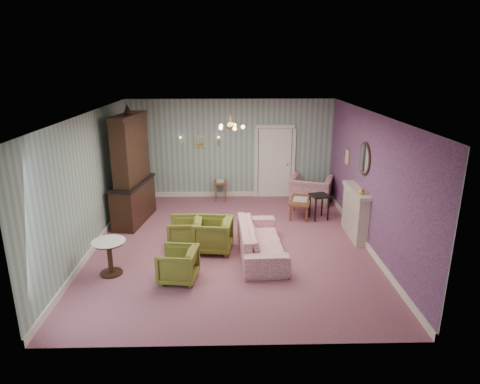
{
  "coord_description": "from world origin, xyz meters",
  "views": [
    {
      "loc": [
        -0.01,
        -8.61,
        3.93
      ],
      "look_at": [
        0.2,
        0.4,
        1.1
      ],
      "focal_mm": 31.35,
      "sensor_mm": 36.0,
      "label": 1
    }
  ],
  "objects_px": {
    "dresser": "(131,166)",
    "side_table_black": "(319,207)",
    "olive_chair_b": "(213,233)",
    "coffee_table": "(300,208)",
    "fireplace": "(355,213)",
    "sofa_chintz": "(261,235)",
    "olive_chair_a": "(178,263)",
    "olive_chair_c": "(185,231)",
    "pedestal_table": "(110,257)",
    "wingback_chair": "(311,185)"
  },
  "relations": [
    {
      "from": "wingback_chair",
      "to": "pedestal_table",
      "type": "xyz_separation_m",
      "value": [
        -4.62,
        -4.18,
        -0.16
      ]
    },
    {
      "from": "olive_chair_a",
      "to": "dresser",
      "type": "distance_m",
      "value": 3.57
    },
    {
      "from": "dresser",
      "to": "side_table_black",
      "type": "height_order",
      "value": "dresser"
    },
    {
      "from": "sofa_chintz",
      "to": "fireplace",
      "type": "distance_m",
      "value": 2.44
    },
    {
      "from": "sofa_chintz",
      "to": "dresser",
      "type": "xyz_separation_m",
      "value": [
        -3.08,
        2.02,
        1.01
      ]
    },
    {
      "from": "olive_chair_a",
      "to": "dresser",
      "type": "xyz_separation_m",
      "value": [
        -1.46,
        3.07,
        1.09
      ]
    },
    {
      "from": "fireplace",
      "to": "coffee_table",
      "type": "bearing_deg",
      "value": 128.09
    },
    {
      "from": "sofa_chintz",
      "to": "fireplace",
      "type": "height_order",
      "value": "fireplace"
    },
    {
      "from": "olive_chair_c",
      "to": "fireplace",
      "type": "height_order",
      "value": "fireplace"
    },
    {
      "from": "coffee_table",
      "to": "side_table_black",
      "type": "xyz_separation_m",
      "value": [
        0.45,
        -0.21,
        0.09
      ]
    },
    {
      "from": "fireplace",
      "to": "coffee_table",
      "type": "height_order",
      "value": "fireplace"
    },
    {
      "from": "fireplace",
      "to": "coffee_table",
      "type": "distance_m",
      "value": 1.73
    },
    {
      "from": "olive_chair_a",
      "to": "coffee_table",
      "type": "height_order",
      "value": "olive_chair_a"
    },
    {
      "from": "olive_chair_b",
      "to": "coffee_table",
      "type": "xyz_separation_m",
      "value": [
        2.21,
        2.05,
        -0.16
      ]
    },
    {
      "from": "olive_chair_a",
      "to": "sofa_chintz",
      "type": "bearing_deg",
      "value": 130.03
    },
    {
      "from": "olive_chair_c",
      "to": "wingback_chair",
      "type": "height_order",
      "value": "wingback_chair"
    },
    {
      "from": "sofa_chintz",
      "to": "side_table_black",
      "type": "bearing_deg",
      "value": -41.13
    },
    {
      "from": "pedestal_table",
      "to": "fireplace",
      "type": "bearing_deg",
      "value": 18.28
    },
    {
      "from": "fireplace",
      "to": "pedestal_table",
      "type": "distance_m",
      "value": 5.46
    },
    {
      "from": "fireplace",
      "to": "pedestal_table",
      "type": "height_order",
      "value": "fireplace"
    },
    {
      "from": "olive_chair_b",
      "to": "side_table_black",
      "type": "bearing_deg",
      "value": 131.63
    },
    {
      "from": "olive_chair_b",
      "to": "fireplace",
      "type": "relative_size",
      "value": 0.57
    },
    {
      "from": "olive_chair_c",
      "to": "sofa_chintz",
      "type": "xyz_separation_m",
      "value": [
        1.63,
        -0.42,
        0.07
      ]
    },
    {
      "from": "coffee_table",
      "to": "side_table_black",
      "type": "height_order",
      "value": "side_table_black"
    },
    {
      "from": "olive_chair_b",
      "to": "dresser",
      "type": "distance_m",
      "value": 2.93
    },
    {
      "from": "olive_chair_b",
      "to": "wingback_chair",
      "type": "height_order",
      "value": "wingback_chair"
    },
    {
      "from": "dresser",
      "to": "side_table_black",
      "type": "distance_m",
      "value": 4.86
    },
    {
      "from": "olive_chair_c",
      "to": "olive_chair_b",
      "type": "bearing_deg",
      "value": 71.78
    },
    {
      "from": "olive_chair_a",
      "to": "olive_chair_c",
      "type": "xyz_separation_m",
      "value": [
        -0.01,
        1.47,
        0.02
      ]
    },
    {
      "from": "coffee_table",
      "to": "pedestal_table",
      "type": "relative_size",
      "value": 1.33
    },
    {
      "from": "fireplace",
      "to": "pedestal_table",
      "type": "relative_size",
      "value": 2.01
    },
    {
      "from": "dresser",
      "to": "pedestal_table",
      "type": "relative_size",
      "value": 4.16
    },
    {
      "from": "sofa_chintz",
      "to": "wingback_chair",
      "type": "xyz_separation_m",
      "value": [
        1.68,
        3.41,
        0.07
      ]
    },
    {
      "from": "olive_chair_b",
      "to": "pedestal_table",
      "type": "xyz_separation_m",
      "value": [
        -1.93,
        -1.0,
        -0.05
      ]
    },
    {
      "from": "olive_chair_a",
      "to": "fireplace",
      "type": "bearing_deg",
      "value": 124.23
    },
    {
      "from": "side_table_black",
      "to": "sofa_chintz",
      "type": "bearing_deg",
      "value": -128.69
    },
    {
      "from": "fireplace",
      "to": "olive_chair_a",
      "type": "bearing_deg",
      "value": -152.77
    },
    {
      "from": "sofa_chintz",
      "to": "side_table_black",
      "type": "xyz_separation_m",
      "value": [
        1.65,
        2.06,
        -0.11
      ]
    },
    {
      "from": "olive_chair_c",
      "to": "fireplace",
      "type": "xyz_separation_m",
      "value": [
        3.87,
        0.51,
        0.21
      ]
    },
    {
      "from": "olive_chair_a",
      "to": "olive_chair_c",
      "type": "height_order",
      "value": "olive_chair_c"
    },
    {
      "from": "sofa_chintz",
      "to": "side_table_black",
      "type": "relative_size",
      "value": 3.4
    },
    {
      "from": "olive_chair_a",
      "to": "coffee_table",
      "type": "xyz_separation_m",
      "value": [
        2.82,
        3.32,
        -0.12
      ]
    },
    {
      "from": "olive_chair_b",
      "to": "pedestal_table",
      "type": "relative_size",
      "value": 1.15
    },
    {
      "from": "olive_chair_a",
      "to": "sofa_chintz",
      "type": "height_order",
      "value": "sofa_chintz"
    },
    {
      "from": "sofa_chintz",
      "to": "coffee_table",
      "type": "distance_m",
      "value": 2.57
    },
    {
      "from": "olive_chair_b",
      "to": "dresser",
      "type": "bearing_deg",
      "value": -123.97
    },
    {
      "from": "olive_chair_a",
      "to": "wingback_chair",
      "type": "distance_m",
      "value": 5.55
    },
    {
      "from": "fireplace",
      "to": "sofa_chintz",
      "type": "bearing_deg",
      "value": -157.36
    },
    {
      "from": "fireplace",
      "to": "side_table_black",
      "type": "bearing_deg",
      "value": 117.96
    },
    {
      "from": "dresser",
      "to": "olive_chair_c",
      "type": "bearing_deg",
      "value": -38.67
    }
  ]
}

